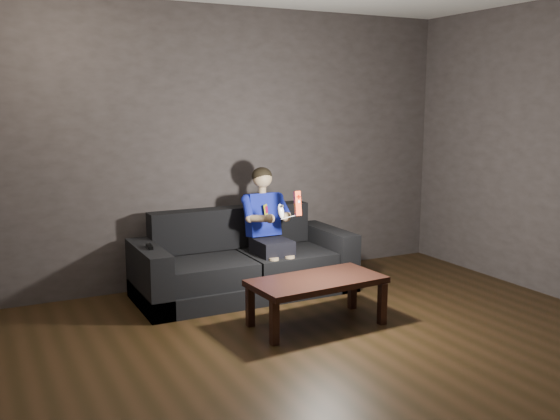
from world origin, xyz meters
TOP-DOWN VIEW (x-y plane):
  - floor at (0.00, 0.00)m, footprint 5.00×5.00m
  - back_wall at (0.00, 2.50)m, footprint 5.00×0.04m
  - sofa at (-0.02, 1.97)m, footprint 2.01×0.87m
  - child at (0.21, 1.92)m, footprint 0.45×0.56m
  - wii_remote_red at (0.29, 1.49)m, footprint 0.06×0.09m
  - nunchuk_white at (0.13, 1.50)m, footprint 0.07×0.09m
  - wii_remote_black at (-0.93, 1.90)m, footprint 0.05×0.16m
  - coffee_table at (0.16, 0.92)m, footprint 1.11×0.61m

SIDE VIEW (x-z plane):
  - floor at x=0.00m, z-range 0.00..0.00m
  - sofa at x=-0.02m, z-range -0.13..0.64m
  - coffee_table at x=0.16m, z-range 0.14..0.53m
  - wii_remote_black at x=-0.93m, z-range 0.55..0.58m
  - child at x=0.21m, z-range 0.13..1.24m
  - nunchuk_white at x=0.13m, z-range 0.78..0.92m
  - wii_remote_red at x=0.29m, z-range 0.80..1.02m
  - back_wall at x=0.00m, z-range 0.00..2.70m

